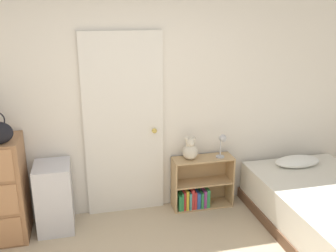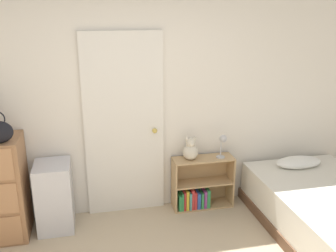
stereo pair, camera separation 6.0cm
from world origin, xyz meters
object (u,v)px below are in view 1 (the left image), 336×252
storage_bin (54,197)px  bookshelf (198,188)px  teddy_bear (190,150)px  desk_lamp (222,141)px  bed (332,212)px

storage_bin → bookshelf: (1.60, 0.09, -0.13)m
storage_bin → teddy_bear: (1.49, 0.09, 0.36)m
teddy_bear → desk_lamp: desk_lamp is taller
teddy_bear → bed: bearing=-33.6°
desk_lamp → bed: bearing=-41.7°
bookshelf → teddy_bear: size_ratio=2.63×
storage_bin → bookshelf: size_ratio=1.04×
storage_bin → desk_lamp: size_ratio=2.64×
bed → bookshelf: bearing=144.0°
storage_bin → bed: 2.87m
bookshelf → bed: 1.44m
desk_lamp → bed: size_ratio=0.14×
bookshelf → desk_lamp: (0.26, -0.04, 0.57)m
bed → teddy_bear: bearing=146.4°
bookshelf → desk_lamp: bearing=-8.6°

